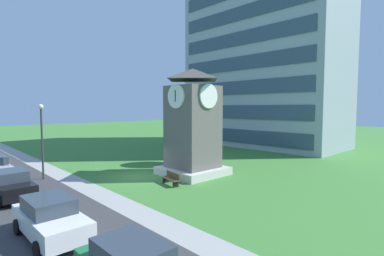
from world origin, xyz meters
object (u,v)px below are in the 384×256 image
(street_lamp, at_px, (42,133))
(parked_car_black, at_px, (12,185))
(park_bench, at_px, (171,178))
(tree_streetside, at_px, (183,129))
(parked_car_white, at_px, (50,218))
(clock_tower, at_px, (193,128))

(street_lamp, xyz_separation_m, parked_car_black, (3.85, -2.83, -2.67))
(park_bench, xyz_separation_m, street_lamp, (-7.88, -6.04, 3.07))
(street_lamp, xyz_separation_m, tree_streetside, (2.89, 11.56, -0.13))
(street_lamp, height_order, parked_car_white, street_lamp)
(park_bench, relative_size, parked_car_black, 0.45)
(tree_streetside, xyz_separation_m, parked_car_white, (8.01, -14.43, -2.54))
(clock_tower, distance_m, street_lamp, 11.43)
(clock_tower, height_order, parked_car_white, clock_tower)
(clock_tower, distance_m, park_bench, 4.86)
(tree_streetside, height_order, parked_car_black, tree_streetside)
(tree_streetside, distance_m, parked_car_white, 16.69)
(parked_car_black, bearing_deg, street_lamp, 143.62)
(tree_streetside, relative_size, parked_car_white, 1.10)
(parked_car_black, bearing_deg, tree_streetside, 93.81)
(park_bench, height_order, parked_car_black, parked_car_black)
(street_lamp, bearing_deg, clock_tower, 55.07)
(street_lamp, relative_size, parked_car_black, 1.37)
(clock_tower, bearing_deg, parked_car_white, -70.43)
(street_lamp, bearing_deg, tree_streetside, 75.98)
(park_bench, height_order, tree_streetside, tree_streetside)
(park_bench, bearing_deg, parked_car_white, -71.28)
(street_lamp, bearing_deg, parked_car_black, -36.38)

